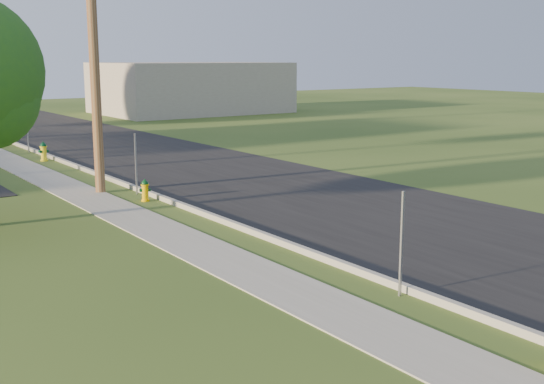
% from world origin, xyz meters
% --- Properties ---
extents(road, '(8.00, 120.00, 0.02)m').
position_xyz_m(road, '(4.50, 10.00, 0.01)').
color(road, black).
rests_on(road, ground).
extents(curb, '(0.15, 120.00, 0.15)m').
position_xyz_m(curb, '(0.50, 10.00, 0.07)').
color(curb, gray).
rests_on(curb, ground).
extents(sidewalk, '(1.50, 120.00, 0.03)m').
position_xyz_m(sidewalk, '(-1.25, 10.00, 0.01)').
color(sidewalk, gray).
rests_on(sidewalk, ground).
extents(utility_pole_mid, '(1.40, 0.32, 9.80)m').
position_xyz_m(utility_pole_mid, '(-0.60, 17.00, 4.95)').
color(utility_pole_mid, brown).
rests_on(utility_pole_mid, ground).
extents(sign_post_near, '(0.05, 0.04, 2.00)m').
position_xyz_m(sign_post_near, '(0.25, 4.20, 1.00)').
color(sign_post_near, gray).
rests_on(sign_post_near, ground).
extents(sign_post_mid, '(0.05, 0.04, 2.00)m').
position_xyz_m(sign_post_mid, '(0.25, 16.00, 1.00)').
color(sign_post_mid, gray).
rests_on(sign_post_mid, ground).
extents(sign_post_far, '(0.05, 0.04, 2.00)m').
position_xyz_m(sign_post_far, '(0.25, 28.20, 1.00)').
color(sign_post_far, gray).
rests_on(sign_post_far, ground).
extents(distant_building, '(14.00, 10.00, 4.00)m').
position_xyz_m(distant_building, '(18.00, 45.00, 2.00)').
color(distant_building, gray).
rests_on(distant_building, ground).
extents(hydrant_mid, '(0.36, 0.32, 0.69)m').
position_xyz_m(hydrant_mid, '(0.02, 14.86, 0.34)').
color(hydrant_mid, '#E6B002').
rests_on(hydrant_mid, ground).
extents(hydrant_far, '(0.43, 0.39, 0.84)m').
position_xyz_m(hydrant_far, '(0.02, 25.11, 0.41)').
color(hydrant_far, yellow).
rests_on(hydrant_far, ground).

